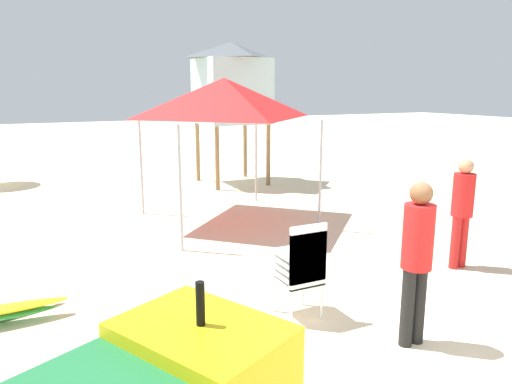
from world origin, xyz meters
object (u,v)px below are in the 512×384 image
stacked_plastic_chairs (302,263)px  lifeguard_tower (231,83)px  lifeguard_near_left (417,253)px  lifeguard_near_center (462,206)px  popup_canopy (224,98)px

stacked_plastic_chairs → lifeguard_tower: bearing=71.9°
lifeguard_near_left → lifeguard_near_center: size_ratio=1.05×
lifeguard_near_left → popup_canopy: (0.12, 5.46, 1.50)m
stacked_plastic_chairs → lifeguard_near_center: 3.10m
lifeguard_near_left → popup_canopy: bearing=88.7°
popup_canopy → lifeguard_near_left: bearing=-91.3°
lifeguard_near_center → popup_canopy: popup_canopy is taller
stacked_plastic_chairs → lifeguard_tower: (2.70, 8.27, 2.18)m
lifeguard_near_left → lifeguard_tower: bearing=78.2°
lifeguard_near_left → lifeguard_tower: (1.94, 9.30, 1.84)m
popup_canopy → lifeguard_tower: (1.82, 3.83, 0.34)m
lifeguard_near_left → popup_canopy: size_ratio=0.61×
lifeguard_near_center → lifeguard_tower: 8.11m
stacked_plastic_chairs → popup_canopy: size_ratio=0.41×
lifeguard_near_center → stacked_plastic_chairs: bearing=-172.7°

